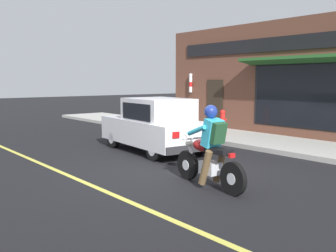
{
  "coord_description": "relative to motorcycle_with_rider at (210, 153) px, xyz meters",
  "views": [
    {
      "loc": [
        -5.44,
        -6.81,
        2.1
      ],
      "look_at": [
        0.71,
        0.73,
        0.95
      ],
      "focal_mm": 42.0,
      "sensor_mm": 36.0,
      "label": 1
    }
  ],
  "objects": [
    {
      "name": "motorcycle_with_rider",
      "position": [
        0.0,
        0.0,
        0.0
      ],
      "size": [
        0.61,
        2.02,
        1.62
      ],
      "color": "black",
      "rests_on": "ground"
    },
    {
      "name": "lane_stripe",
      "position": [
        -1.75,
        4.48,
        -0.67
      ],
      "size": [
        0.12,
        19.8,
        0.01
      ],
      "primitive_type": "cube",
      "color": "#D1C64C",
      "rests_on": "ground"
    },
    {
      "name": "storefront_building",
      "position": [
        6.69,
        2.91,
        1.43
      ],
      "size": [
        1.25,
        11.39,
        4.2
      ],
      "color": "brown",
      "rests_on": "ground"
    },
    {
      "name": "fire_hydrant",
      "position": [
        5.15,
        4.46,
        -0.11
      ],
      "size": [
        0.36,
        0.24,
        0.88
      ],
      "color": "red",
      "rests_on": "sidewalk_curb"
    },
    {
      "name": "ground_plane",
      "position": [
        0.05,
        1.48,
        -0.68
      ],
      "size": [
        80.0,
        80.0,
        0.0
      ],
      "primitive_type": "plane",
      "color": "black"
    },
    {
      "name": "sidewalk_curb",
      "position": [
        5.16,
        4.48,
        -0.61
      ],
      "size": [
        2.6,
        22.0,
        0.14
      ],
      "primitive_type": "cube",
      "color": "#ADAAA3",
      "rests_on": "ground"
    },
    {
      "name": "car_hatchback",
      "position": [
        1.51,
        3.75,
        0.09
      ],
      "size": [
        1.98,
        3.91,
        1.57
      ],
      "color": "black",
      "rests_on": "ground"
    }
  ]
}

